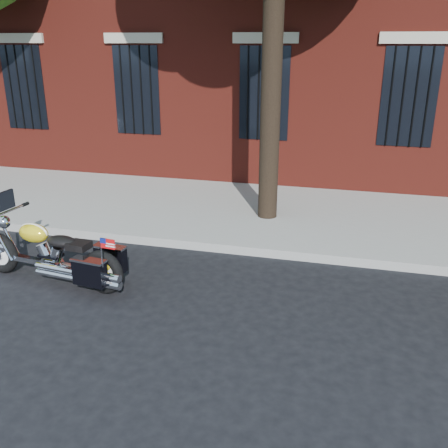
# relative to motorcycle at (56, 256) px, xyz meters

# --- Properties ---
(ground) EXTENTS (120.00, 120.00, 0.00)m
(ground) POSITION_rel_motorcycle_xyz_m (1.97, 0.36, -0.44)
(ground) COLOR black
(ground) RESTS_ON ground
(curb) EXTENTS (40.00, 0.16, 0.15)m
(curb) POSITION_rel_motorcycle_xyz_m (1.97, 1.74, -0.36)
(curb) COLOR gray
(curb) RESTS_ON ground
(sidewalk) EXTENTS (40.00, 3.60, 0.15)m
(sidewalk) POSITION_rel_motorcycle_xyz_m (1.97, 3.62, -0.36)
(sidewalk) COLOR gray
(sidewalk) RESTS_ON ground
(motorcycle) EXTENTS (2.51, 0.90, 1.29)m
(motorcycle) POSITION_rel_motorcycle_xyz_m (0.00, 0.00, 0.00)
(motorcycle) COLOR black
(motorcycle) RESTS_ON ground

